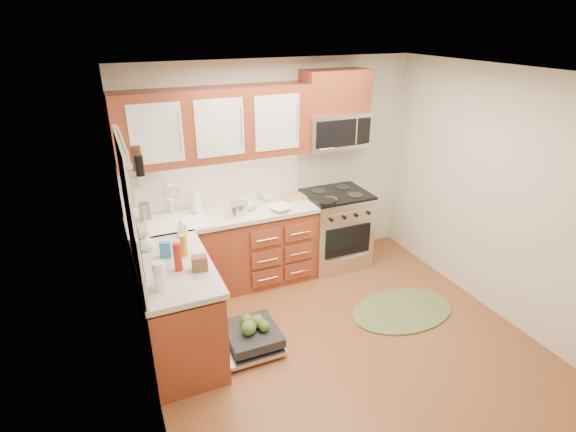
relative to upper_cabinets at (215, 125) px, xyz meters
name	(u,v)px	position (x,y,z in m)	size (l,w,h in m)	color
floor	(343,342)	(0.73, -1.57, -1.88)	(3.50, 3.50, 0.00)	brown
ceiling	(359,75)	(0.73, -1.57, 0.62)	(3.50, 3.50, 0.00)	white
wall_back	(274,169)	(0.73, 0.18, -0.62)	(3.50, 0.04, 2.50)	beige
wall_front	(518,354)	(0.73, -3.33, -0.62)	(3.50, 0.04, 2.50)	beige
wall_left	(139,267)	(-1.02, -1.57, -0.62)	(0.04, 3.50, 2.50)	beige
wall_right	(501,197)	(2.48, -1.57, -0.62)	(0.04, 3.50, 2.50)	beige
base_cabinet_back	(226,252)	(0.00, -0.12, -1.45)	(2.05, 0.60, 0.85)	maroon
base_cabinet_left	(178,312)	(-0.72, -1.05, -1.45)	(0.60, 1.25, 0.85)	maroon
countertop_back	(224,215)	(0.00, -0.14, -0.97)	(2.07, 0.64, 0.05)	#B0AAA1
countertop_left	(174,267)	(-0.71, -1.05, -0.97)	(0.64, 1.27, 0.05)	#B0AAA1
backsplash_back	(215,180)	(0.00, 0.16, -0.67)	(2.05, 0.02, 0.57)	beige
backsplash_left	(134,241)	(-1.01, -1.05, -0.67)	(0.02, 1.25, 0.57)	beige
upper_cabinets	(215,125)	(0.00, 0.00, 0.00)	(2.05, 0.35, 0.75)	maroon
cabinet_over_mw	(335,91)	(1.41, 0.00, 0.26)	(0.76, 0.35, 0.47)	maroon
range	(335,228)	(1.41, -0.15, -1.40)	(0.76, 0.64, 0.95)	silver
microwave	(334,129)	(1.41, -0.02, -0.18)	(0.76, 0.38, 0.40)	silver
sink	(178,232)	(-0.52, -0.16, -1.07)	(0.62, 0.50, 0.26)	white
dishwasher	(248,338)	(-0.13, -1.27, -1.77)	(0.70, 0.60, 0.20)	silver
window	(128,204)	(-1.01, -1.07, -0.32)	(0.03, 1.05, 1.05)	white
window_blind	(125,163)	(-0.98, -1.07, 0.00)	(0.02, 0.96, 0.40)	white
shelf_upper	(133,175)	(-0.99, -1.92, 0.17)	(0.04, 0.40, 0.03)	white
shelf_lower	(139,222)	(-0.99, -1.92, -0.12)	(0.04, 0.40, 0.03)	white
rug	(402,310)	(1.57, -1.39, -1.86)	(1.16, 0.76, 0.02)	#555F36
skillet	(326,202)	(1.12, -0.40, -0.90)	(0.22, 0.22, 0.04)	black
stock_pot	(239,208)	(0.15, -0.21, -0.89)	(0.21, 0.21, 0.12)	silver
cutting_board	(295,197)	(0.91, -0.02, -0.94)	(0.31, 0.20, 0.02)	tan
canister	(234,212)	(0.06, -0.32, -0.88)	(0.09, 0.09, 0.14)	silver
paper_towel_roll	(160,276)	(-0.87, -1.40, -0.83)	(0.11, 0.11, 0.23)	white
mustard_bottle	(184,245)	(-0.59, -0.93, -0.85)	(0.06, 0.06, 0.20)	orange
red_bottle	(178,257)	(-0.69, -1.17, -0.82)	(0.07, 0.07, 0.25)	#B01A0E
wooden_box	(200,263)	(-0.52, -1.24, -0.88)	(0.13, 0.09, 0.13)	brown
blue_carton	(166,250)	(-0.75, -0.89, -0.87)	(0.09, 0.06, 0.15)	#287FBB
bowl_a	(281,208)	(0.60, -0.32, -0.92)	(0.23, 0.23, 0.06)	#999999
bowl_b	(245,206)	(0.25, -0.12, -0.91)	(0.25, 0.25, 0.08)	#999999
cup	(267,196)	(0.57, 0.03, -0.90)	(0.13, 0.13, 0.11)	#999999
soap_bottle_a	(196,201)	(-0.27, -0.02, -0.80)	(0.11, 0.12, 0.30)	#999999
soap_bottle_b	(182,227)	(-0.53, -0.52, -0.85)	(0.09, 0.09, 0.20)	#999999
soap_bottle_c	(146,242)	(-0.90, -0.69, -0.86)	(0.14, 0.14, 0.18)	#999999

